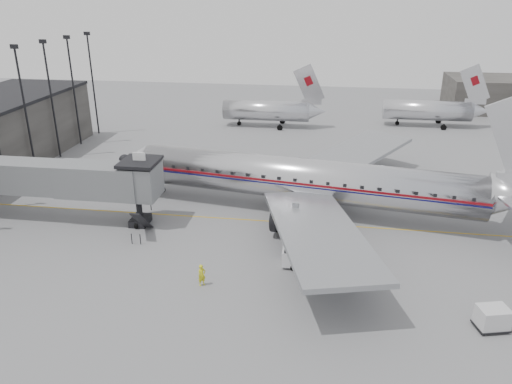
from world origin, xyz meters
The scene contains 11 objects.
ground centered at (0.00, 0.00, 0.00)m, with size 160.00×160.00×0.00m, color slate.
apron_line centered at (3.00, 6.00, 0.01)m, with size 0.15×60.00×0.01m, color gold.
jet_bridge centered at (-16.66, 3.67, 4.18)m, with size 21.00×6.20×7.10m.
floodlight_masts centered at (-27.50, 13.00, 8.36)m, with size 0.90×42.25×15.25m.
distant_aircraft_near centered at (-1.79, 42.00, 2.73)m, with size 16.39×3.20×10.26m.
distant_aircraft_mid centered at (24.21, 46.00, 2.73)m, with size 16.39×3.20×10.26m.
airliner centered at (6.85, 8.86, 3.41)m, with size 42.71×39.29×13.58m.
service_van centered at (7.36, -2.00, 1.14)m, with size 4.68×1.98×2.18m.
baggage_cart_navy centered at (6.41, 0.51, 1.01)m, with size 2.73×2.28×1.90m.
baggage_cart_white centered at (19.54, -8.34, 0.86)m, with size 2.38×2.03×1.61m.
ramp_worker centered at (-0.79, -6.00, 0.88)m, with size 0.64×0.42×1.75m, color yellow.
Camera 1 is at (8.03, -37.71, 21.03)m, focal length 35.00 mm.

